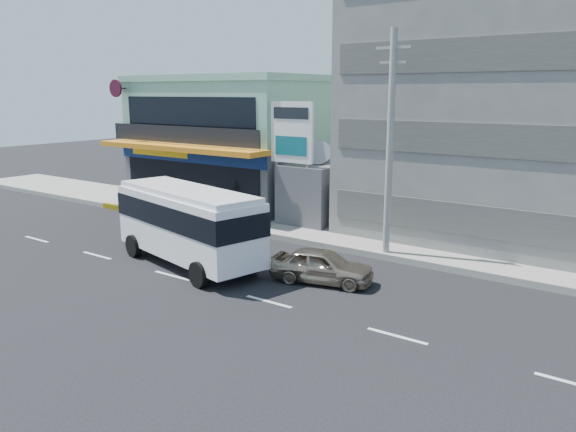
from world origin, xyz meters
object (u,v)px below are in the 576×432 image
object	(u,v)px
billboard	(292,140)
utility_pole_near	(390,144)
motorcycle_rider	(186,214)
shop_building	(242,143)
sedan	(322,266)
concrete_building	(533,100)
satellite_dish	(318,162)
minibus	(188,220)

from	to	relation	value
billboard	utility_pole_near	bearing A→B (deg)	-15.48
utility_pole_near	motorcycle_rider	distance (m)	12.91
shop_building	sedan	size ratio (longest dim) A/B	3.05
concrete_building	sedan	bearing A→B (deg)	-110.70
motorcycle_rider	satellite_dish	bearing A→B (deg)	35.03
concrete_building	minibus	bearing A→B (deg)	-127.92
satellite_dish	motorcycle_rider	world-z (taller)	satellite_dish
concrete_building	utility_pole_near	bearing A→B (deg)	-117.76
utility_pole_near	motorcycle_rider	world-z (taller)	utility_pole_near
sedan	minibus	bearing A→B (deg)	88.72
shop_building	utility_pole_near	xyz separation A→B (m)	(14.00, -6.55, 1.15)
shop_building	satellite_dish	size ratio (longest dim) A/B	8.27
sedan	shop_building	bearing A→B (deg)	36.03
concrete_building	motorcycle_rider	size ratio (longest dim) A/B	8.09
concrete_building	utility_pole_near	world-z (taller)	concrete_building
concrete_building	sedan	world-z (taller)	concrete_building
minibus	sedan	distance (m)	6.25
billboard	concrete_building	bearing A→B (deg)	28.92
concrete_building	motorcycle_rider	bearing A→B (deg)	-152.80
minibus	satellite_dish	bearing A→B (deg)	86.89
minibus	sedan	bearing A→B (deg)	13.24
utility_pole_near	sedan	size ratio (longest dim) A/B	2.46
shop_building	motorcycle_rider	xyz separation A→B (m)	(1.92, -7.21, -3.34)
utility_pole_near	satellite_dish	bearing A→B (deg)	149.04
utility_pole_near	motorcycle_rider	bearing A→B (deg)	-176.85
concrete_building	motorcycle_rider	xyz separation A→B (m)	(-16.08, -8.27, -6.35)
billboard	motorcycle_rider	distance (m)	7.45
minibus	utility_pole_near	bearing A→B (deg)	42.16
sedan	motorcycle_rider	size ratio (longest dim) A/B	2.05
concrete_building	satellite_dish	world-z (taller)	concrete_building
billboard	sedan	xyz separation A→B (m)	(5.93, -6.30, -4.24)
satellite_dish	sedan	world-z (taller)	satellite_dish
shop_building	utility_pole_near	world-z (taller)	utility_pole_near
concrete_building	satellite_dish	bearing A→B (deg)	-158.20
minibus	sedan	xyz separation A→B (m)	(5.94, 1.40, -1.32)
shop_building	sedan	bearing A→B (deg)	-39.44
shop_building	concrete_building	bearing A→B (deg)	3.35
minibus	motorcycle_rider	bearing A→B (deg)	136.76
minibus	billboard	bearing A→B (deg)	89.88
shop_building	concrete_building	distance (m)	18.28
utility_pole_near	sedan	world-z (taller)	utility_pole_near
sedan	motorcycle_rider	bearing A→B (deg)	57.05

